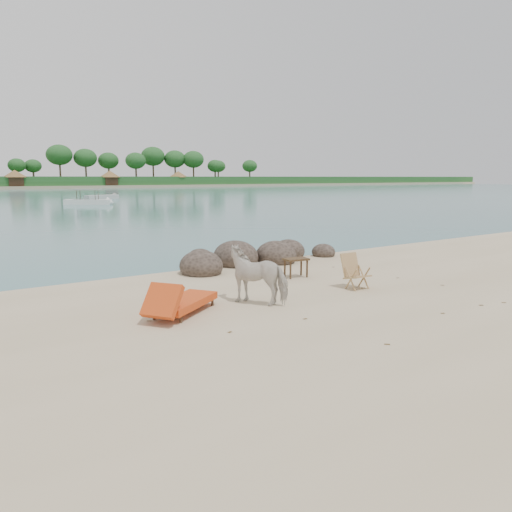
{
  "coord_description": "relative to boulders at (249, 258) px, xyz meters",
  "views": [
    {
      "loc": [
        -7.36,
        -8.03,
        2.94
      ],
      "look_at": [
        -0.33,
        2.0,
        1.0
      ],
      "focal_mm": 35.0,
      "sensor_mm": 36.0,
      "label": 1
    }
  ],
  "objects": [
    {
      "name": "boulders",
      "position": [
        0.0,
        0.0,
        0.0
      ],
      "size": [
        6.47,
        3.07,
        1.11
      ],
      "rotation": [
        0.0,
        0.0,
        0.37
      ],
      "color": "#2D241E",
      "rests_on": "ground"
    },
    {
      "name": "cow",
      "position": [
        -2.8,
        -4.51,
        0.44
      ],
      "size": [
        1.45,
        1.7,
        1.32
      ],
      "primitive_type": "imported",
      "rotation": [
        0.0,
        0.0,
        3.72
      ],
      "color": "silver",
      "rests_on": "ground"
    },
    {
      "name": "side_table",
      "position": [
        -0.2,
        -2.74,
        0.06
      ],
      "size": [
        0.76,
        0.55,
        0.56
      ],
      "primitive_type": null,
      "rotation": [
        0.0,
        0.0,
        -0.16
      ],
      "color": "#321E14",
      "rests_on": "ground"
    },
    {
      "name": "lounge_chair",
      "position": [
        -4.65,
        -4.33,
        0.12
      ],
      "size": [
        2.31,
        1.91,
        0.67
      ],
      "primitive_type": null,
      "rotation": [
        0.0,
        0.0,
        0.59
      ],
      "color": "#C43F17",
      "rests_on": "ground"
    },
    {
      "name": "deck_chair",
      "position": [
        0.14,
        -4.85,
        0.24
      ],
      "size": [
        0.62,
        0.68,
        0.92
      ],
      "primitive_type": null,
      "rotation": [
        0.0,
        0.0,
        -0.05
      ],
      "color": "tan",
      "rests_on": "ground"
    },
    {
      "name": "boat_mid",
      "position": [
        7.04,
        41.87,
        1.15
      ],
      "size": [
        5.32,
        4.28,
        2.75
      ],
      "primitive_type": null,
      "rotation": [
        0.0,
        0.0,
        -0.62
      ],
      "color": "silver",
      "rests_on": "water"
    },
    {
      "name": "boat_far",
      "position": [
        12.94,
        55.22,
        0.1
      ],
      "size": [
        5.62,
        2.93,
        0.64
      ],
      "primitive_type": null,
      "rotation": [
        0.0,
        0.0,
        0.32
      ],
      "color": "#BABBB6",
      "rests_on": "water"
    },
    {
      "name": "dead_leaves",
      "position": [
        -0.86,
        -5.6,
        -0.22
      ],
      "size": [
        8.04,
        6.23,
        0.0
      ],
      "color": "brown",
      "rests_on": "ground"
    }
  ]
}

